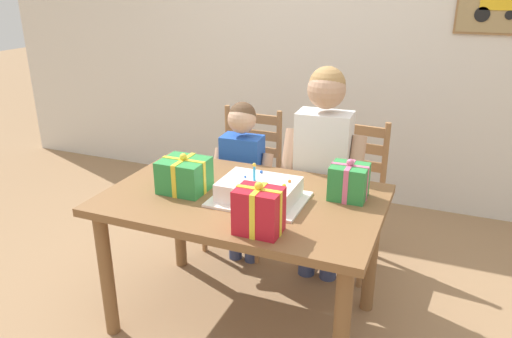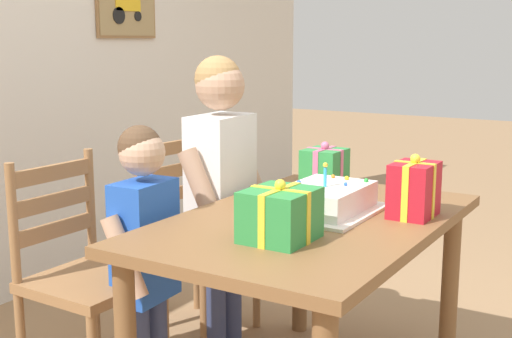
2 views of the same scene
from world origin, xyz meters
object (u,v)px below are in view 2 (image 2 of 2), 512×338
Objects in this scene: gift_box_beside_cake at (325,168)px; child_younger at (145,236)px; chair_left at (84,276)px; child_older at (221,175)px; gift_box_corner_small at (414,190)px; birthday_cake at (326,200)px; dining_table at (310,245)px; chair_right at (192,233)px; gift_box_red_large at (280,215)px.

child_younger is at bearing 152.51° from gift_box_beside_cake.
gift_box_beside_cake is at bearing -36.75° from chair_left.
gift_box_corner_small is at bearing -92.82° from child_older.
gift_box_beside_cake is (0.39, 0.19, 0.04)m from birthday_cake.
birthday_cake is 0.59m from child_older.
dining_table is 5.84× the size of gift_box_corner_small.
chair_left is 1.00× the size of chair_right.
chair_right is at bearing 67.71° from child_older.
birthday_cake is at bearing -105.41° from child_older.
gift_box_corner_small is at bearing -97.19° from chair_right.
child_older is (0.16, 0.57, 0.01)m from birthday_cake.
gift_box_red_large reaches higher than dining_table.
gift_box_beside_cake is 0.19× the size of child_younger.
gift_box_beside_cake is 0.44m from child_older.
gift_box_beside_cake reaches higher than gift_box_red_large.
dining_table is at bearing 124.11° from gift_box_corner_small.
gift_box_beside_cake is at bearing 26.67° from birthday_cake.
gift_box_corner_small is at bearing -63.41° from chair_left.
gift_box_beside_cake is 0.84m from child_younger.
gift_box_corner_small is (-0.27, -0.48, 0.01)m from gift_box_beside_cake.
chair_left is 0.30m from child_younger.
gift_box_corner_small is at bearing -55.89° from dining_table.
gift_box_corner_small is 1.16m from chair_right.
dining_table is 0.35m from gift_box_red_large.
chair_left is at bearing 118.27° from birthday_cake.
dining_table is 0.88m from chair_right.
gift_box_red_large is 0.18× the size of child_older.
chair_left is at bearing 113.36° from dining_table.
child_younger reaches higher than gift_box_corner_small.
chair_right is (0.69, -0.00, 0.00)m from chair_left.
child_older reaches higher than birthday_cake.
chair_left is (-0.82, 0.61, -0.35)m from gift_box_beside_cake.
gift_box_red_large is at bearing -94.51° from child_younger.
gift_box_red_large is 0.81m from gift_box_beside_cake.
gift_box_corner_small is 0.22× the size of child_younger.
child_older is 0.52m from child_younger.
gift_box_beside_cake is at bearing -58.90° from child_older.
chair_left and chair_right have the same top height.
gift_box_corner_small is 0.99m from child_younger.
gift_box_corner_small reaches higher than chair_left.
child_younger is (-0.73, 0.38, -0.18)m from gift_box_beside_cake.
child_younger is at bearing -158.65° from chair_right.
child_younger is (0.09, -0.23, 0.17)m from chair_left.
gift_box_beside_cake reaches higher than chair_right.
gift_box_corner_small reaches higher than birthday_cake.
gift_box_corner_small is 0.25× the size of chair_left.
gift_box_red_large reaches higher than birthday_cake.
child_older reaches higher than gift_box_corner_small.
child_younger is (-0.25, 0.56, 0.01)m from dining_table.
dining_table is 0.63m from child_older.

